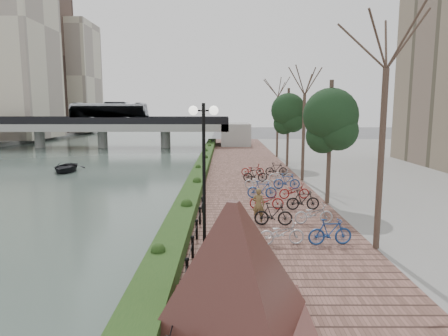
{
  "coord_description": "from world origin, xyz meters",
  "views": [
    {
      "loc": [
        2.49,
        -11.95,
        5.51
      ],
      "look_at": [
        2.44,
        11.74,
        2.0
      ],
      "focal_mm": 32.0,
      "sensor_mm": 36.0,
      "label": 1
    }
  ],
  "objects_px": {
    "granite_monument": "(233,265)",
    "boat": "(66,167)",
    "lamppost": "(204,147)",
    "pedestrian": "(258,205)",
    "motorcycle": "(243,241)"
  },
  "relations": [
    {
      "from": "motorcycle",
      "to": "boat",
      "type": "distance_m",
      "value": 26.25
    },
    {
      "from": "motorcycle",
      "to": "pedestrian",
      "type": "bearing_deg",
      "value": 81.84
    },
    {
      "from": "lamppost",
      "to": "boat",
      "type": "height_order",
      "value": "lamppost"
    },
    {
      "from": "lamppost",
      "to": "pedestrian",
      "type": "relative_size",
      "value": 3.45
    },
    {
      "from": "granite_monument",
      "to": "motorcycle",
      "type": "distance_m",
      "value": 4.55
    },
    {
      "from": "granite_monument",
      "to": "lamppost",
      "type": "xyz_separation_m",
      "value": [
        -0.91,
        5.1,
        2.21
      ]
    },
    {
      "from": "lamppost",
      "to": "motorcycle",
      "type": "relative_size",
      "value": 2.88
    },
    {
      "from": "granite_monument",
      "to": "boat",
      "type": "bearing_deg",
      "value": 118.56
    },
    {
      "from": "motorcycle",
      "to": "boat",
      "type": "relative_size",
      "value": 0.47
    },
    {
      "from": "granite_monument",
      "to": "boat",
      "type": "xyz_separation_m",
      "value": [
        -14.25,
        26.18,
        -1.6
      ]
    },
    {
      "from": "lamppost",
      "to": "boat",
      "type": "xyz_separation_m",
      "value": [
        -13.34,
        21.08,
        -3.81
      ]
    },
    {
      "from": "motorcycle",
      "to": "boat",
      "type": "xyz_separation_m",
      "value": [
        -14.67,
        21.76,
        -0.65
      ]
    },
    {
      "from": "pedestrian",
      "to": "motorcycle",
      "type": "bearing_deg",
      "value": 92.95
    },
    {
      "from": "granite_monument",
      "to": "motorcycle",
      "type": "bearing_deg",
      "value": 84.56
    },
    {
      "from": "lamppost",
      "to": "pedestrian",
      "type": "height_order",
      "value": "lamppost"
    }
  ]
}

